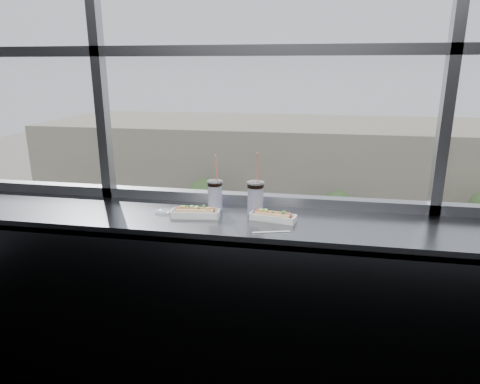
% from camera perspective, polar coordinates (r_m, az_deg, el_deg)
% --- Properties ---
extents(wall_back_lower, '(6.00, 0.00, 6.00)m').
position_cam_1_polar(wall_back_lower, '(2.85, 2.63, -12.13)').
color(wall_back_lower, black).
rests_on(wall_back_lower, ground).
extents(counter, '(6.00, 0.55, 0.06)m').
position_cam_1_polar(counter, '(2.39, 1.89, -4.24)').
color(counter, gray).
rests_on(counter, ground).
extents(counter_fascia, '(6.00, 0.04, 1.04)m').
position_cam_1_polar(counter_fascia, '(2.41, 0.82, -18.06)').
color(counter_fascia, gray).
rests_on(counter_fascia, ground).
extents(hotdog_tray_left, '(0.28, 0.12, 0.07)m').
position_cam_1_polar(hotdog_tray_left, '(2.41, -5.99, -2.72)').
color(hotdog_tray_left, white).
rests_on(hotdog_tray_left, counter).
extents(hotdog_tray_right, '(0.26, 0.12, 0.06)m').
position_cam_1_polar(hotdog_tray_right, '(2.35, 4.42, -3.23)').
color(hotdog_tray_right, white).
rests_on(hotdog_tray_right, counter).
extents(soda_cup_left, '(0.09, 0.09, 0.33)m').
position_cam_1_polar(soda_cup_left, '(2.51, -3.35, -0.21)').
color(soda_cup_left, white).
rests_on(soda_cup_left, counter).
extents(soda_cup_right, '(0.10, 0.10, 0.36)m').
position_cam_1_polar(soda_cup_right, '(2.42, 2.07, -0.60)').
color(soda_cup_right, white).
rests_on(soda_cup_right, counter).
extents(loose_straw, '(0.19, 0.06, 0.01)m').
position_cam_1_polar(loose_straw, '(2.19, 4.17, -5.34)').
color(loose_straw, white).
rests_on(loose_straw, counter).
extents(wrapper, '(0.11, 0.08, 0.03)m').
position_cam_1_polar(wrapper, '(2.50, -10.13, -2.52)').
color(wrapper, silver).
rests_on(wrapper, counter).
extents(plaza_ground, '(120.00, 120.00, 0.00)m').
position_cam_1_polar(plaza_ground, '(47.77, 9.61, 0.37)').
color(plaza_ground, gray).
rests_on(plaza_ground, ground).
extents(street_asphalt, '(80.00, 10.00, 0.06)m').
position_cam_1_polar(street_asphalt, '(25.92, 8.53, -13.71)').
color(street_asphalt, black).
rests_on(street_asphalt, plaza_ground).
extents(far_sidewalk, '(80.00, 6.00, 0.04)m').
position_cam_1_polar(far_sidewalk, '(33.10, 9.07, -6.85)').
color(far_sidewalk, gray).
rests_on(far_sidewalk, plaza_ground).
extents(far_building, '(50.00, 14.00, 8.00)m').
position_cam_1_polar(far_building, '(41.46, 9.72, 3.64)').
color(far_building, gray).
rests_on(far_building, plaza_ground).
extents(car_near_a, '(3.03, 6.65, 2.17)m').
position_cam_1_polar(car_near_a, '(26.47, -25.79, -11.86)').
color(car_near_a, silver).
rests_on(car_near_a, street_asphalt).
extents(car_near_c, '(2.89, 6.21, 2.02)m').
position_cam_1_polar(car_near_c, '(21.97, 11.65, -16.69)').
color(car_near_c, '#A52105').
rests_on(car_near_c, street_asphalt).
extents(car_far_b, '(2.96, 6.31, 2.05)m').
position_cam_1_polar(car_far_b, '(29.06, 12.90, -8.17)').
color(car_far_b, '#BD0135').
rests_on(car_far_b, street_asphalt).
extents(car_near_b, '(2.92, 6.12, 1.98)m').
position_cam_1_polar(car_near_b, '(23.39, -11.68, -14.55)').
color(car_near_b, black).
rests_on(car_near_b, street_asphalt).
extents(pedestrian_a, '(0.88, 0.66, 1.99)m').
position_cam_1_polar(pedestrian_a, '(33.40, -1.76, -4.55)').
color(pedestrian_a, '#66605B').
rests_on(pedestrian_a, far_sidewalk).
extents(pedestrian_b, '(0.84, 0.63, 1.88)m').
position_cam_1_polar(pedestrian_b, '(33.77, 8.86, -4.60)').
color(pedestrian_b, '#66605B').
rests_on(pedestrian_b, far_sidewalk).
extents(pedestrian_c, '(0.66, 0.88, 1.98)m').
position_cam_1_polar(pedestrian_c, '(33.47, 16.02, -5.18)').
color(pedestrian_c, '#66605B').
rests_on(pedestrian_c, far_sidewalk).
extents(tree_left, '(3.05, 3.05, 4.76)m').
position_cam_1_polar(tree_left, '(33.04, -4.60, -0.80)').
color(tree_left, '#47382B').
rests_on(tree_left, far_sidewalk).
extents(tree_center, '(2.75, 2.75, 4.30)m').
position_cam_1_polar(tree_center, '(32.13, 12.87, -2.26)').
color(tree_center, '#47382B').
rests_on(tree_center, far_sidewalk).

